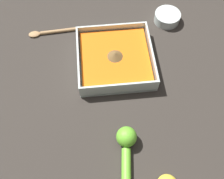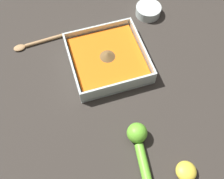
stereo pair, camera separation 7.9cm
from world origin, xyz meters
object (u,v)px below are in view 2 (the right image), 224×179
lemon_squeezer (139,142)px  wooden_spoon (39,42)px  spice_bowl (148,11)px  square_dish (108,59)px  lemon_half (186,171)px

lemon_squeezer → wooden_spoon: lemon_squeezer is taller
spice_bowl → lemon_squeezer: lemon_squeezer is taller
square_dish → lemon_squeezer: bearing=179.9°
lemon_half → wooden_spoon: (0.56, 0.30, -0.01)m
lemon_squeezer → wooden_spoon: bearing=31.5°
lemon_half → spice_bowl: bearing=-11.5°
lemon_half → wooden_spoon: size_ratio=0.27×
square_dish → lemon_squeezer: (-0.30, 0.00, 0.00)m
lemon_half → wooden_spoon: lemon_half is taller
spice_bowl → square_dish: bearing=129.0°
square_dish → spice_bowl: size_ratio=2.61×
square_dish → wooden_spoon: square_dish is taller
spice_bowl → wooden_spoon: size_ratio=0.45×
lemon_squeezer → lemon_half: lemon_squeezer is taller
spice_bowl → lemon_half: 0.59m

